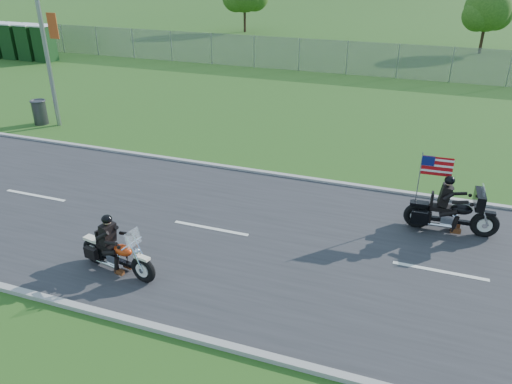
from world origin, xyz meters
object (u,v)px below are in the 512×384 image
(porta_toilet_a, at_px, (45,44))
(trash_can, at_px, (40,112))
(motorcycle_follow, at_px, (451,214))
(porta_toilet_b, at_px, (28,43))
(porta_toilet_c, at_px, (12,42))
(motorcycle_lead, at_px, (116,255))

(porta_toilet_a, xyz_separation_m, trash_can, (9.14, -11.11, -0.63))
(motorcycle_follow, distance_m, trash_can, 17.44)
(porta_toilet_a, xyz_separation_m, porta_toilet_b, (-1.40, 0.00, 0.00))
(porta_toilet_b, distance_m, trash_can, 15.33)
(porta_toilet_b, relative_size, motorcycle_follow, 0.93)
(porta_toilet_c, distance_m, motorcycle_lead, 29.11)
(porta_toilet_a, distance_m, porta_toilet_c, 2.80)
(porta_toilet_b, bearing_deg, motorcycle_lead, -44.17)
(porta_toilet_a, distance_m, porta_toilet_b, 1.40)
(motorcycle_follow, xyz_separation_m, trash_can, (-17.01, 3.82, -0.05))
(porta_toilet_c, xyz_separation_m, motorcycle_lead, (21.54, -19.56, -0.67))
(porta_toilet_a, relative_size, porta_toilet_c, 1.00)
(porta_toilet_c, bearing_deg, porta_toilet_b, 0.00)
(trash_can, bearing_deg, motorcycle_follow, -12.65)
(porta_toilet_c, height_order, motorcycle_follow, porta_toilet_c)
(porta_toilet_a, distance_m, motorcycle_lead, 27.10)
(porta_toilet_b, distance_m, motorcycle_follow, 31.34)
(porta_toilet_a, relative_size, motorcycle_lead, 1.03)
(porta_toilet_a, xyz_separation_m, motorcycle_lead, (18.74, -19.56, -0.67))
(porta_toilet_b, height_order, trash_can, porta_toilet_b)
(motorcycle_lead, distance_m, motorcycle_follow, 8.75)
(porta_toilet_c, relative_size, motorcycle_lead, 1.03)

